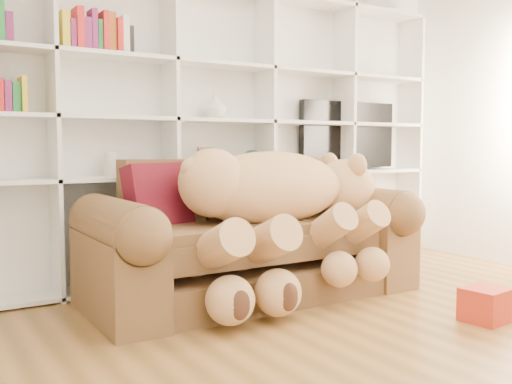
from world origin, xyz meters
TOP-DOWN VIEW (x-y plane):
  - floor at (0.00, 0.00)m, footprint 5.00×5.00m
  - wall_back at (0.00, 2.50)m, footprint 5.00×0.02m
  - bookshelf at (-0.24, 2.36)m, footprint 4.43×0.35m
  - sofa at (-0.10, 1.64)m, footprint 2.37×1.02m
  - teddy_bear at (0.01, 1.44)m, footprint 1.78×0.98m
  - throw_pillow at (-0.74, 1.81)m, footprint 0.51×0.36m
  - gift_box at (0.82, 0.35)m, footprint 0.29×0.27m
  - tv at (1.42, 2.35)m, footprint 1.10×0.18m
  - picture_frame at (-0.13, 2.30)m, footprint 0.17×0.08m
  - green_vase at (0.32, 2.30)m, footprint 0.19×0.19m
  - figurine_tall at (-0.92, 2.30)m, footprint 0.11×0.11m
  - figurine_short at (-0.82, 2.30)m, footprint 0.07×0.07m
  - snow_globe at (-0.66, 2.30)m, footprint 0.12×0.12m
  - shelf_vase at (-0.04, 2.30)m, footprint 0.21×0.21m

SIDE VIEW (x-z plane):
  - floor at x=0.00m, z-range 0.00..0.00m
  - gift_box at x=0.82m, z-range 0.00..0.21m
  - sofa at x=-0.10m, z-range -0.12..0.87m
  - teddy_bear at x=0.01m, z-range 0.18..1.21m
  - throw_pillow at x=-0.74m, z-range 0.50..0.98m
  - figurine_short at x=-0.82m, z-range 0.86..0.98m
  - snow_globe at x=-0.66m, z-range 0.87..0.99m
  - figurine_tall at x=-0.92m, z-range 0.86..1.04m
  - green_vase at x=0.32m, z-range 0.86..1.06m
  - picture_frame at x=-0.13m, z-range 0.88..1.08m
  - tv at x=1.42m, z-range 0.86..1.51m
  - bookshelf at x=-0.24m, z-range 0.11..2.51m
  - wall_back at x=0.00m, z-range 0.00..2.70m
  - shelf_vase at x=-0.04m, z-range 1.31..1.51m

